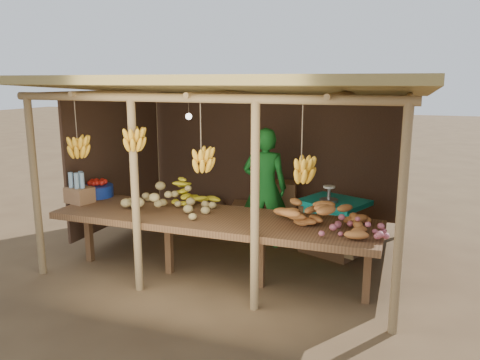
% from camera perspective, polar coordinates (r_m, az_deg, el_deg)
% --- Properties ---
extents(ground, '(60.00, 60.00, 0.00)m').
position_cam_1_polar(ground, '(6.66, 0.00, -8.88)').
color(ground, brown).
rests_on(ground, ground).
extents(stall_structure, '(4.70, 3.50, 2.43)m').
position_cam_1_polar(stall_structure, '(6.13, -0.65, 7.62)').
color(stall_structure, olive).
rests_on(stall_structure, ground).
extents(counter, '(3.90, 1.05, 0.80)m').
position_cam_1_polar(counter, '(5.58, -3.31, -5.04)').
color(counter, brown).
rests_on(counter, ground).
extents(potato_heap, '(1.16, 0.81, 0.37)m').
position_cam_1_polar(potato_heap, '(5.82, -9.15, -1.96)').
color(potato_heap, tan).
rests_on(potato_heap, counter).
extents(sweet_potato_heap, '(1.24, 1.02, 0.36)m').
position_cam_1_polar(sweet_potato_heap, '(5.17, 9.17, -3.78)').
color(sweet_potato_heap, '#AE662C').
rests_on(sweet_potato_heap, counter).
extents(onion_heap, '(0.82, 0.65, 0.35)m').
position_cam_1_polar(onion_heap, '(4.97, 13.82, -4.68)').
color(onion_heap, '#B35764').
rests_on(onion_heap, counter).
extents(banana_pile, '(0.77, 0.64, 0.35)m').
position_cam_1_polar(banana_pile, '(6.16, -6.60, -1.20)').
color(banana_pile, yellow).
rests_on(banana_pile, counter).
extents(tomato_basin, '(0.46, 0.46, 0.24)m').
position_cam_1_polar(tomato_basin, '(6.77, -17.11, -1.12)').
color(tomato_basin, navy).
rests_on(tomato_basin, counter).
extents(bottle_box, '(0.38, 0.33, 0.41)m').
position_cam_1_polar(bottle_box, '(6.48, -19.01, -1.27)').
color(bottle_box, '#956742').
rests_on(bottle_box, counter).
extents(vendor, '(0.69, 0.51, 1.73)m').
position_cam_1_polar(vendor, '(6.73, 3.04, -0.94)').
color(vendor, '#187024').
rests_on(vendor, ground).
extents(tarp_crate, '(1.04, 0.98, 0.99)m').
position_cam_1_polar(tarp_crate, '(6.69, 11.26, -5.34)').
color(tarp_crate, brown).
rests_on(tarp_crate, ground).
extents(carton_stack, '(1.10, 0.48, 0.79)m').
position_cam_1_polar(carton_stack, '(7.57, 3.55, -3.54)').
color(carton_stack, '#956742').
rests_on(carton_stack, ground).
extents(burlap_sacks, '(0.75, 0.39, 0.53)m').
position_cam_1_polar(burlap_sacks, '(8.01, -4.09, -3.54)').
color(burlap_sacks, '#4B3222').
rests_on(burlap_sacks, ground).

